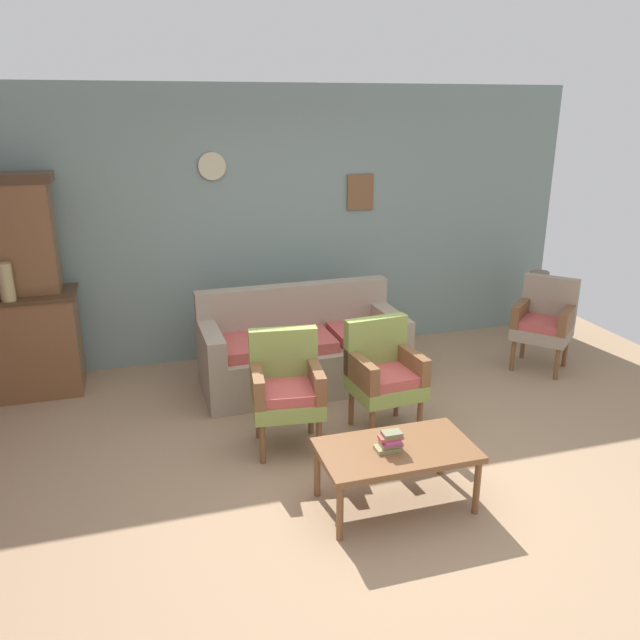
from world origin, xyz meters
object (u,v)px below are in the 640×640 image
Objects in this scene: vase_on_cabinet at (6,282)px; floor_vase_by_wall at (536,305)px; armchair_row_middle at (286,385)px; coffee_table at (396,454)px; wingback_chair_by_fireplace at (544,320)px; armchair_by_doorway at (383,371)px; floral_couch at (302,352)px; book_stack_on_table at (390,441)px; side_cabinet at (14,345)px.

vase_on_cabinet is 0.42× the size of floor_vase_by_wall.
armchair_row_middle reaches higher than coffee_table.
coffee_table is at bearing -143.24° from wingback_chair_by_fireplace.
wingback_chair_by_fireplace is 0.90× the size of coffee_table.
armchair_by_doorway is at bearing -148.97° from floor_vase_by_wall.
floral_couch is at bearing 173.29° from wingback_chair_by_fireplace.
vase_on_cabinet reaches higher than floor_vase_by_wall.
floor_vase_by_wall is (2.74, 2.46, 0.01)m from coffee_table.
side_cabinet is at bearing 134.69° from book_stack_on_table.
book_stack_on_table is (-0.37, -1.01, -0.02)m from armchair_by_doorway.
wingback_chair_by_fireplace is 5.19× the size of book_stack_on_table.
wingback_chair_by_fireplace reaches higher than book_stack_on_table.
side_cabinet reaches higher than wingback_chair_by_fireplace.
book_stack_on_table is at bearing -109.84° from armchair_by_doorway.
floral_couch is at bearing -12.36° from side_cabinet.
side_cabinet reaches higher than armchair_row_middle.
book_stack_on_table is (0.03, -2.02, 0.16)m from floral_couch.
vase_on_cabinet is 3.55m from coffee_table.
armchair_row_middle is 3.56m from floor_vase_by_wall.
vase_on_cabinet is 3.23m from armchair_by_doorway.
floral_couch and wingback_chair_by_fireplace have the same top height.
floral_couch is 1.87× the size of coffee_table.
coffee_table is 1.29× the size of floor_vase_by_wall.
floral_couch is 2.08× the size of armchair_by_doorway.
book_stack_on_table is at bearing -45.31° from side_cabinet.
book_stack_on_table is at bearing -143.62° from wingback_chair_by_fireplace.
wingback_chair_by_fireplace is 1.16× the size of floor_vase_by_wall.
armchair_by_doorway is 1.05m from coffee_table.
wingback_chair_by_fireplace is at bearing -7.64° from vase_on_cabinet.
armchair_row_middle is at bearing 114.23° from book_stack_on_table.
vase_on_cabinet is at bearing 154.26° from armchair_by_doorway.
floor_vase_by_wall is (5.28, 0.08, -0.71)m from vase_on_cabinet.
armchair_row_middle is at bearing -34.62° from vase_on_cabinet.
vase_on_cabinet is 0.36× the size of armchair_row_middle.
wingback_chair_by_fireplace is at bearing -6.71° from floral_couch.
coffee_table is at bearing -62.84° from armchair_row_middle.
armchair_by_doorway is (0.80, 0.04, 0.00)m from armchair_row_middle.
floral_couch is at bearing 90.88° from book_stack_on_table.
armchair_by_doorway is (2.86, -1.38, -0.59)m from vase_on_cabinet.
side_cabinet is 6.67× the size of book_stack_on_table.
book_stack_on_table is at bearing -163.97° from coffee_table.
armchair_row_middle is 1.08m from coffee_table.
coffee_table is at bearing -87.59° from floral_couch.
floral_couch reaches higher than coffee_table.
armchair_row_middle is 1.16× the size of floor_vase_by_wall.
side_cabinet is 1.28× the size of armchair_by_doorway.
floral_couch is 1.10m from armchair_by_doorway.
side_cabinet is at bearing 170.37° from wingback_chair_by_fireplace.
book_stack_on_table is 0.22× the size of floor_vase_by_wall.
side_cabinet is 4.98m from wingback_chair_by_fireplace.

